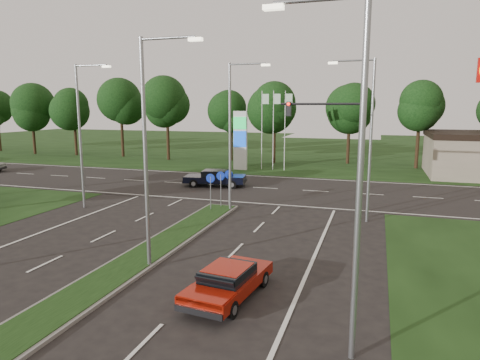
% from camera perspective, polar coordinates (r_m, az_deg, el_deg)
% --- Properties ---
extents(ground, '(160.00, 160.00, 0.00)m').
position_cam_1_polar(ground, '(14.24, -27.69, -18.33)').
color(ground, black).
rests_on(ground, ground).
extents(verge_far, '(160.00, 50.00, 0.02)m').
position_cam_1_polar(verge_far, '(64.58, 9.45, 3.91)').
color(verge_far, black).
rests_on(verge_far, ground).
extents(cross_road, '(160.00, 12.00, 0.02)m').
position_cam_1_polar(cross_road, '(34.50, 1.79, -1.00)').
color(cross_road, black).
rests_on(cross_road, ground).
extents(median_kerb, '(2.00, 26.00, 0.12)m').
position_cam_1_polar(median_kerb, '(16.93, -17.83, -12.88)').
color(median_kerb, slate).
rests_on(median_kerb, ground).
extents(streetlight_median_near, '(2.53, 0.22, 9.00)m').
position_cam_1_polar(streetlight_median_near, '(16.86, -11.99, 4.91)').
color(streetlight_median_near, gray).
rests_on(streetlight_median_near, ground).
extents(streetlight_median_far, '(2.53, 0.22, 9.00)m').
position_cam_1_polar(streetlight_median_far, '(26.00, -0.94, 6.76)').
color(streetlight_median_far, gray).
rests_on(streetlight_median_far, ground).
extents(streetlight_left_far, '(2.53, 0.22, 9.00)m').
position_cam_1_polar(streetlight_left_far, '(28.70, -20.29, 6.44)').
color(streetlight_left_far, gray).
rests_on(streetlight_left_far, ground).
extents(streetlight_right_far, '(2.53, 0.22, 9.00)m').
position_cam_1_polar(streetlight_right_far, '(24.62, 16.62, 6.19)').
color(streetlight_right_far, gray).
rests_on(streetlight_right_far, ground).
extents(streetlight_right_near, '(2.53, 0.22, 9.00)m').
position_cam_1_polar(streetlight_right_near, '(10.68, 14.71, 2.11)').
color(streetlight_right_near, gray).
rests_on(streetlight_right_near, ground).
extents(traffic_signal, '(5.10, 0.42, 7.00)m').
position_cam_1_polar(traffic_signal, '(26.72, 13.22, 5.67)').
color(traffic_signal, black).
rests_on(traffic_signal, ground).
extents(median_signs, '(1.16, 1.76, 2.38)m').
position_cam_1_polar(median_signs, '(27.09, -2.65, -0.30)').
color(median_signs, gray).
rests_on(median_signs, ground).
extents(gas_pylon, '(5.80, 1.26, 8.00)m').
position_cam_1_polar(gas_pylon, '(43.77, 0.32, 5.51)').
color(gas_pylon, silver).
rests_on(gas_pylon, ground).
extents(treeline_far, '(6.00, 6.00, 9.90)m').
position_cam_1_polar(treeline_far, '(49.39, 7.16, 10.14)').
color(treeline_far, black).
rests_on(treeline_far, ground).
extents(red_sedan, '(2.15, 4.25, 1.12)m').
position_cam_1_polar(red_sedan, '(14.92, -1.55, -13.27)').
color(red_sedan, '#971508').
rests_on(red_sedan, ground).
extents(navy_sedan, '(5.14, 2.78, 1.34)m').
position_cam_1_polar(navy_sedan, '(34.91, -3.31, 0.32)').
color(navy_sedan, black).
rests_on(navy_sedan, ground).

